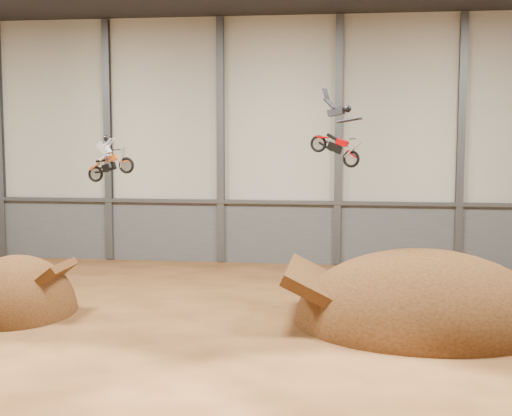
% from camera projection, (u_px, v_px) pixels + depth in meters
% --- Properties ---
extents(floor, '(40.00, 40.00, 0.00)m').
position_uv_depth(floor, '(239.00, 336.00, 26.32)').
color(floor, '#512E15').
rests_on(floor, ground).
extents(back_wall, '(40.00, 0.10, 14.00)m').
position_uv_depth(back_wall, '(279.00, 141.00, 40.37)').
color(back_wall, beige).
rests_on(back_wall, ground).
extents(lower_band_back, '(39.80, 0.18, 3.50)m').
position_uv_depth(lower_band_back, '(279.00, 233.00, 40.83)').
color(lower_band_back, '#525559').
rests_on(lower_band_back, ground).
extents(steel_rail, '(39.80, 0.35, 0.20)m').
position_uv_depth(steel_rail, '(279.00, 202.00, 40.49)').
color(steel_rail, '#47494F').
rests_on(steel_rail, lower_band_back).
extents(steel_column_0, '(0.40, 0.36, 13.90)m').
position_uv_depth(steel_column_0, '(0.00, 141.00, 42.31)').
color(steel_column_0, '#47494F').
rests_on(steel_column_0, ground).
extents(steel_column_1, '(0.40, 0.36, 13.90)m').
position_uv_depth(steel_column_1, '(108.00, 141.00, 41.45)').
color(steel_column_1, '#47494F').
rests_on(steel_column_1, ground).
extents(steel_column_2, '(0.40, 0.36, 13.90)m').
position_uv_depth(steel_column_2, '(221.00, 141.00, 40.60)').
color(steel_column_2, '#47494F').
rests_on(steel_column_2, ground).
extents(steel_column_3, '(0.40, 0.36, 13.90)m').
position_uv_depth(steel_column_3, '(338.00, 141.00, 39.74)').
color(steel_column_3, '#47494F').
rests_on(steel_column_3, ground).
extents(steel_column_4, '(0.40, 0.36, 13.90)m').
position_uv_depth(steel_column_4, '(461.00, 142.00, 38.89)').
color(steel_column_4, '#47494F').
rests_on(steel_column_4, ground).
extents(takeoff_ramp, '(4.88, 5.63, 4.88)m').
position_uv_depth(takeoff_ramp, '(16.00, 314.00, 29.61)').
color(takeoff_ramp, '#3A1F0E').
rests_on(takeoff_ramp, ground).
extents(landing_ramp, '(10.12, 8.95, 5.84)m').
position_uv_depth(landing_ramp, '(422.00, 323.00, 28.12)').
color(landing_ramp, '#3A1F0E').
rests_on(landing_ramp, ground).
extents(fmx_rider_a, '(2.71, 1.19, 2.47)m').
position_uv_depth(fmx_rider_a, '(112.00, 154.00, 30.24)').
color(fmx_rider_a, '#D35113').
extents(fmx_rider_b, '(3.68, 1.87, 3.38)m').
position_uv_depth(fmx_rider_b, '(332.00, 128.00, 28.02)').
color(fmx_rider_b, '#B00003').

